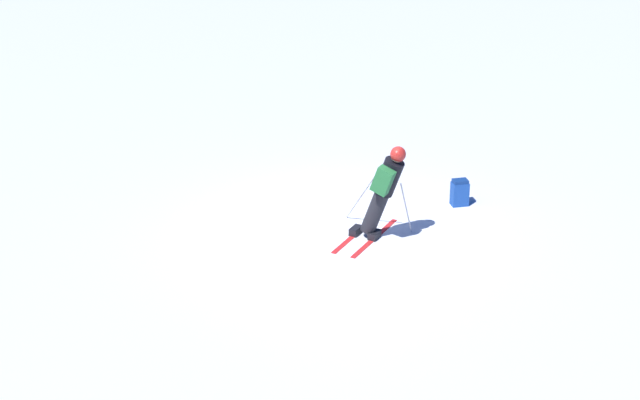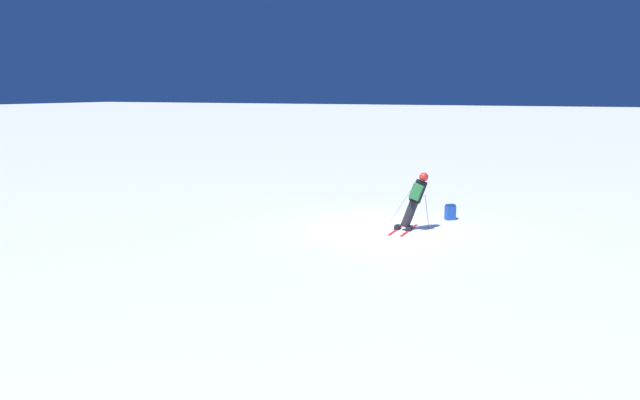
% 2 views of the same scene
% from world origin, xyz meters
% --- Properties ---
extents(ground_plane, '(300.00, 300.00, 0.00)m').
position_xyz_m(ground_plane, '(0.00, 0.00, 0.00)').
color(ground_plane, white).
extents(skier, '(1.39, 1.72, 1.79)m').
position_xyz_m(skier, '(-0.79, 0.02, 0.98)').
color(skier, red).
rests_on(skier, ground).
extents(spare_backpack, '(0.37, 0.36, 0.50)m').
position_xyz_m(spare_backpack, '(-1.38, -2.03, 0.24)').
color(spare_backpack, '#194293').
rests_on(spare_backpack, ground).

